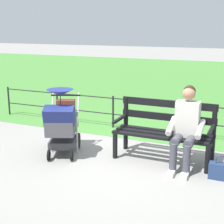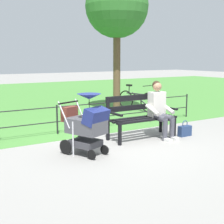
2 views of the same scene
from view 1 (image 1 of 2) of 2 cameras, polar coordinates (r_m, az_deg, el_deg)
The scene contains 7 objects.
ground_plane at distance 5.90m, azimuth 1.09°, elevation -7.05°, with size 60.00×60.00×0.00m, color gray.
grass_lawn at distance 14.20m, azimuth 14.75°, elevation 5.15°, with size 40.00×16.00×0.01m, color #478438.
park_bench at distance 5.60m, azimuth 8.89°, elevation -2.69°, with size 1.60×0.61×0.96m.
person_on_bench at distance 5.27m, azimuth 12.32°, elevation -2.22°, with size 0.53×0.74×1.28m.
stroller at distance 5.74m, azimuth -8.41°, elevation -1.55°, with size 0.78×1.00×1.15m.
handbag at distance 5.17m, azimuth 17.75°, elevation -9.41°, with size 0.32×0.14×0.37m.
park_fence at distance 7.03m, azimuth 5.44°, elevation -0.01°, with size 7.06×0.04×0.70m.
Camera 1 is at (-2.08, 5.09, 2.15)m, focal length 54.30 mm.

